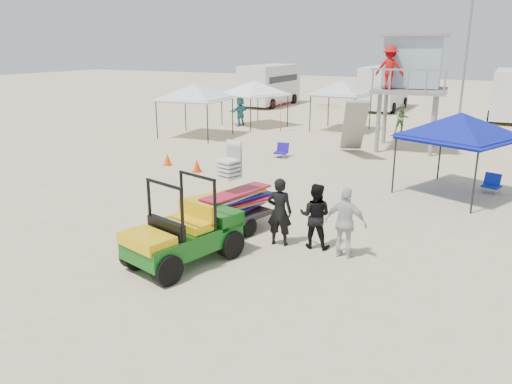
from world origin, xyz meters
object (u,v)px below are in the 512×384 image
at_px(canopy_blue, 461,117).
at_px(man_left, 279,212).
at_px(surf_trailer, 232,200).
at_px(utility_cart, 181,225).

bearing_deg(canopy_blue, man_left, -116.96).
relative_size(surf_trailer, canopy_blue, 0.64).
bearing_deg(utility_cart, surf_trailer, 89.81).
distance_m(utility_cart, surf_trailer, 2.34).
relative_size(man_left, canopy_blue, 0.44).
bearing_deg(canopy_blue, surf_trailer, -127.63).
xyz_separation_m(surf_trailer, canopy_blue, (4.90, 6.36, 1.73)).
distance_m(man_left, canopy_blue, 7.67).
bearing_deg(canopy_blue, utility_cart, -119.45).
bearing_deg(surf_trailer, utility_cart, -90.19).
bearing_deg(utility_cart, man_left, 53.22).
xyz_separation_m(utility_cart, surf_trailer, (0.01, 2.34, -0.04)).
xyz_separation_m(utility_cart, man_left, (1.52, 2.04, -0.06)).
relative_size(utility_cart, man_left, 1.65).
relative_size(utility_cart, surf_trailer, 1.14).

